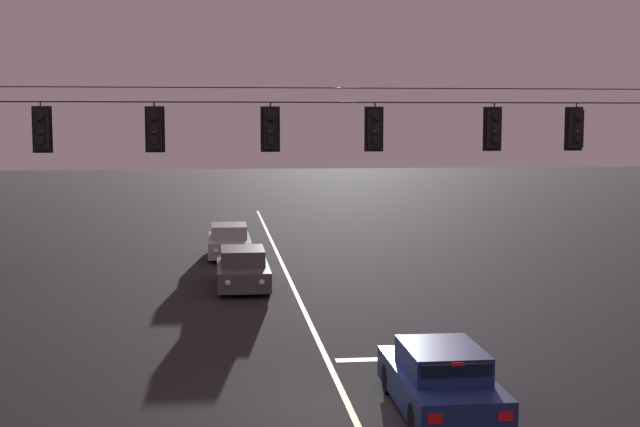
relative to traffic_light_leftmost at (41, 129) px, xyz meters
name	(u,v)px	position (x,y,z in m)	size (l,w,h in m)	color
ground_plane	(350,409)	(6.80, -4.31, -5.70)	(180.00, 180.00, 0.00)	black
lane_centre_stripe	(302,306)	(6.80, 6.02, -5.69)	(0.14, 60.00, 0.01)	#D1C64C
stop_bar_paint	(403,358)	(8.70, -0.58, -5.69)	(3.40, 0.36, 0.01)	silver
signal_span_assembly	(325,196)	(6.80, 0.02, -1.66)	(20.84, 0.32, 7.75)	#2D2116
traffic_light_leftmost	(41,129)	(0.00, 0.00, 0.00)	(0.48, 0.41, 1.22)	black
traffic_light_left_inner	(155,129)	(2.66, 0.00, 0.00)	(0.48, 0.41, 1.22)	black
traffic_light_centre	(271,129)	(5.46, 0.00, 0.00)	(0.48, 0.41, 1.22)	black
traffic_light_right_inner	(375,129)	(8.06, 0.00, 0.00)	(0.48, 0.41, 1.22)	black
traffic_light_rightmost	(494,129)	(11.11, 0.00, 0.00)	(0.48, 0.41, 1.22)	black
traffic_light_far_right	(576,129)	(13.26, 0.00, 0.00)	(0.48, 0.41, 1.22)	black
car_waiting_near_lane	(441,381)	(8.60, -4.68, -5.05)	(1.80, 4.33, 1.39)	navy
car_oncoming_lead	(243,269)	(5.02, 9.39, -5.05)	(1.80, 4.42, 1.39)	#4C4C51
car_oncoming_trailing	(229,242)	(4.66, 16.67, -5.05)	(1.80, 4.42, 1.39)	#A5A5AD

